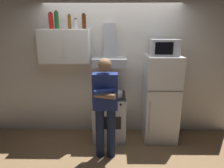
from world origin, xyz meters
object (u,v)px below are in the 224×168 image
(bottle_wine_green, at_px, (57,20))
(bottle_canister_steel, at_px, (76,24))
(range_hood, at_px, (109,55))
(stove_oven, at_px, (110,117))
(microwave, at_px, (164,47))
(bottle_soda_red, at_px, (51,21))
(refrigerator, at_px, (161,99))
(bottle_beer_brown, at_px, (69,22))
(person_standing, at_px, (105,106))
(cooking_pot, at_px, (117,94))
(bottle_rum_dark, at_px, (84,22))
(upper_cabinet, at_px, (65,46))

(bottle_wine_green, distance_m, bottle_canister_steel, 0.34)
(range_hood, bearing_deg, stove_oven, -90.00)
(microwave, height_order, bottle_soda_red, bottle_soda_red)
(refrigerator, bearing_deg, bottle_beer_brown, 174.54)
(person_standing, xyz_separation_m, cooking_pot, (0.18, 0.49, 0.02))
(stove_oven, distance_m, microwave, 1.62)
(person_standing, xyz_separation_m, bottle_canister_steel, (-0.54, 0.74, 1.23))
(refrigerator, height_order, microwave, microwave)
(bottle_wine_green, bearing_deg, bottle_rum_dark, 2.80)
(range_hood, height_order, bottle_wine_green, bottle_wine_green)
(refrigerator, distance_m, bottle_beer_brown, 2.15)
(upper_cabinet, height_order, person_standing, upper_cabinet)
(bottle_rum_dark, bearing_deg, person_standing, -62.14)
(bottle_rum_dark, distance_m, bottle_beer_brown, 0.26)
(upper_cabinet, height_order, microwave, upper_cabinet)
(microwave, relative_size, bottle_canister_steel, 2.66)
(range_hood, xyz_separation_m, cooking_pot, (0.13, -0.25, -0.67))
(refrigerator, distance_m, person_standing, 1.17)
(cooking_pot, distance_m, bottle_rum_dark, 1.40)
(bottle_canister_steel, bearing_deg, bottle_beer_brown, 168.64)
(upper_cabinet, distance_m, cooking_pot, 1.27)
(bottle_beer_brown, relative_size, bottle_canister_steel, 1.38)
(range_hood, relative_size, refrigerator, 0.47)
(person_standing, height_order, cooking_pot, person_standing)
(cooking_pot, height_order, bottle_wine_green, bottle_wine_green)
(range_hood, relative_size, cooking_pot, 2.38)
(bottle_rum_dark, bearing_deg, cooking_pot, -24.52)
(stove_oven, bearing_deg, bottle_wine_green, 172.51)
(range_hood, relative_size, microwave, 1.56)
(range_hood, height_order, person_standing, range_hood)
(cooking_pot, relative_size, bottle_canister_steel, 1.74)
(bottle_rum_dark, bearing_deg, range_hood, -2.19)
(person_standing, height_order, bottle_wine_green, bottle_wine_green)
(bottle_soda_red, height_order, bottle_rum_dark, bottle_soda_red)
(refrigerator, relative_size, bottle_rum_dark, 6.09)
(stove_oven, height_order, person_standing, person_standing)
(range_hood, bearing_deg, refrigerator, -7.55)
(upper_cabinet, height_order, range_hood, range_hood)
(stove_oven, height_order, microwave, microwave)
(refrigerator, distance_m, bottle_rum_dark, 1.96)
(bottle_beer_brown, height_order, bottle_wine_green, bottle_wine_green)
(bottle_rum_dark, bearing_deg, upper_cabinet, -177.03)
(cooking_pot, distance_m, bottle_canister_steel, 1.43)
(upper_cabinet, height_order, bottle_beer_brown, bottle_beer_brown)
(stove_oven, relative_size, bottle_wine_green, 2.88)
(refrigerator, height_order, cooking_pot, refrigerator)
(microwave, xyz_separation_m, person_standing, (-1.00, -0.62, -0.84))
(bottle_soda_red, height_order, bottle_beer_brown, bottle_soda_red)
(range_hood, bearing_deg, cooking_pot, -62.12)
(person_standing, height_order, bottle_rum_dark, bottle_rum_dark)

